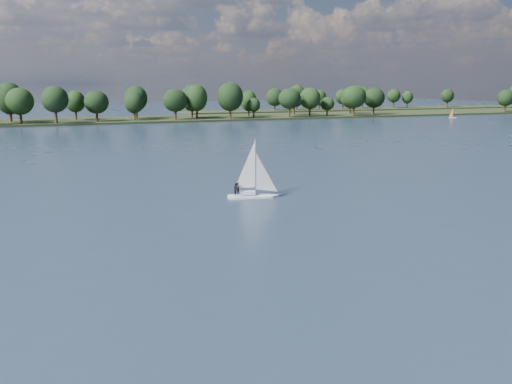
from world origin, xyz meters
TOP-DOWN VIEW (x-y plane):
  - ground at (0.00, 100.00)m, footprint 700.00×700.00m
  - far_shore at (0.00, 212.00)m, footprint 660.00×40.00m
  - far_shore_back at (160.00, 260.00)m, footprint 220.00×30.00m
  - sailboat at (-1.44, 47.25)m, footprint 6.29×2.85m
  - dinghy_orange at (146.76, 175.95)m, footprint 3.18×2.26m
  - treeline at (-9.06, 208.45)m, footprint 562.41×74.24m

SIDE VIEW (x-z plane):
  - ground at x=0.00m, z-range 0.00..0.00m
  - far_shore at x=0.00m, z-range -0.75..0.75m
  - far_shore_back at x=160.00m, z-range -0.70..0.70m
  - dinghy_orange at x=146.76m, z-range -1.25..3.49m
  - sailboat at x=-1.44m, z-range -1.76..6.24m
  - treeline at x=-9.06m, z-range -0.86..16.70m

